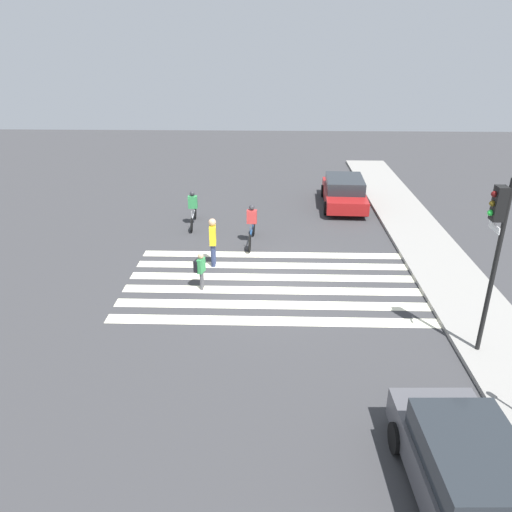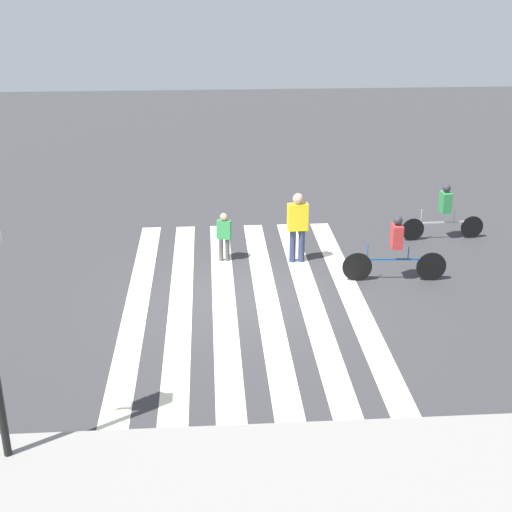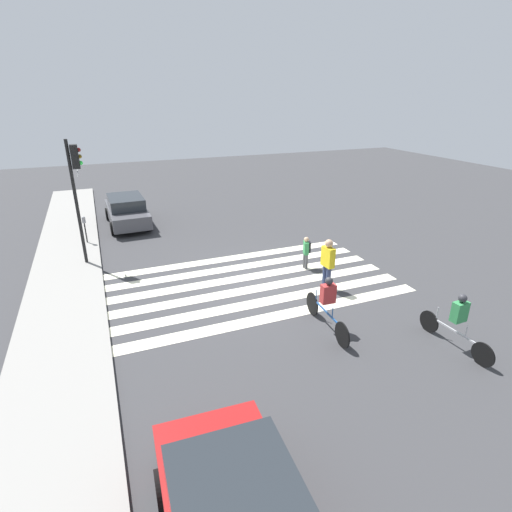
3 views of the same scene
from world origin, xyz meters
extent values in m
plane|color=#38383A|center=(0.00, 0.00, 0.00)|extent=(60.00, 60.00, 0.00)
cube|color=gray|center=(0.00, 6.25, 0.07)|extent=(36.00, 2.50, 0.14)
cube|color=#F2EDCC|center=(-2.46, 0.00, 0.00)|extent=(0.53, 10.00, 0.01)
cube|color=#F2EDCC|center=(-1.48, 0.00, 0.00)|extent=(0.53, 10.00, 0.01)
cube|color=#F2EDCC|center=(-0.49, 0.00, 0.00)|extent=(0.53, 10.00, 0.01)
cube|color=#F2EDCC|center=(0.49, 0.00, 0.00)|extent=(0.53, 10.00, 0.01)
cube|color=#F2EDCC|center=(1.48, 0.00, 0.00)|extent=(0.53, 10.00, 0.01)
cube|color=#F2EDCC|center=(2.46, 0.00, 0.00)|extent=(0.53, 10.00, 0.01)
cylinder|color=black|center=(3.95, 5.52, 2.42)|extent=(0.12, 0.12, 4.84)
cube|color=black|center=(3.95, 5.31, 4.22)|extent=(0.32, 0.26, 0.84)
cube|color=silver|center=(3.95, 5.31, 3.62)|extent=(0.60, 0.02, 0.16)
sphere|color=#590F0F|center=(3.95, 5.15, 4.45)|extent=(0.15, 0.15, 0.15)
sphere|color=#59470F|center=(3.95, 5.15, 4.22)|extent=(0.15, 0.15, 0.15)
sphere|color=#26D83F|center=(3.95, 5.15, 3.99)|extent=(0.15, 0.15, 0.15)
cylinder|color=navy|center=(-1.56, -2.15, 0.44)|extent=(0.16, 0.16, 0.87)
cylinder|color=navy|center=(-1.33, -2.15, 0.44)|extent=(0.16, 0.16, 0.87)
cube|color=yellow|center=(-1.45, -2.15, 1.22)|extent=(0.53, 0.27, 0.69)
sphere|color=tan|center=(-1.45, -2.15, 1.70)|extent=(0.27, 0.27, 0.27)
cylinder|color=#4C4C51|center=(0.33, -2.35, 0.31)|extent=(0.12, 0.12, 0.61)
cylinder|color=#4C4C51|center=(0.49, -2.35, 0.31)|extent=(0.12, 0.12, 0.61)
cube|color=#338C4C|center=(0.41, -2.35, 0.86)|extent=(0.39, 0.27, 0.49)
sphere|color=tan|center=(0.41, -2.35, 1.20)|extent=(0.19, 0.19, 0.19)
cube|color=black|center=(0.46, -2.49, 0.86)|extent=(0.29, 0.20, 0.41)
cylinder|color=black|center=(-4.84, -3.46, 0.32)|extent=(0.64, 0.07, 0.64)
cylinder|color=black|center=(-6.54, -3.54, 0.32)|extent=(0.64, 0.07, 0.64)
cube|color=#B2B2B7|center=(-5.69, -3.50, 0.49)|extent=(1.45, 0.10, 0.04)
cylinder|color=#B2B2B7|center=(-5.99, -3.52, 0.65)|extent=(0.03, 0.03, 0.32)
cylinder|color=#B2B2B7|center=(-5.05, -3.47, 0.69)|extent=(0.03, 0.03, 0.40)
cube|color=#338C4C|center=(-5.69, -3.50, 1.09)|extent=(0.26, 0.41, 0.55)
sphere|color=#333338|center=(-5.69, -3.50, 1.48)|extent=(0.22, 0.22, 0.22)
cylinder|color=black|center=(-2.75, -0.86, 0.36)|extent=(0.72, 0.08, 0.72)
cylinder|color=black|center=(-4.54, -0.76, 0.36)|extent=(0.72, 0.08, 0.72)
cube|color=#1E4C8C|center=(-3.64, -0.81, 0.56)|extent=(1.52, 0.12, 0.04)
cylinder|color=#1E4C8C|center=(-3.96, -0.79, 0.72)|extent=(0.03, 0.03, 0.32)
cylinder|color=#1E4C8C|center=(-2.97, -0.85, 0.76)|extent=(0.03, 0.03, 0.40)
cube|color=#B73333|center=(-3.64, -0.81, 1.15)|extent=(0.26, 0.41, 0.55)
sphere|color=#333338|center=(-3.64, -0.81, 1.55)|extent=(0.22, 0.22, 0.22)
cube|color=maroon|center=(-8.70, 3.60, 0.55)|extent=(4.75, 2.14, 0.59)
cube|color=#23282D|center=(-8.70, 3.60, 1.14)|extent=(2.64, 1.89, 0.58)
cylinder|color=black|center=(-7.21, 4.47, 0.32)|extent=(0.65, 0.23, 0.64)
cylinder|color=black|center=(-7.30, 2.59, 0.32)|extent=(0.65, 0.23, 0.64)
cylinder|color=black|center=(-10.10, 4.61, 0.32)|extent=(0.65, 0.23, 0.64)
cylinder|color=black|center=(-10.19, 2.73, 0.32)|extent=(0.65, 0.23, 0.64)
cube|color=#4C4C51|center=(8.82, 3.46, 0.59)|extent=(4.47, 1.92, 0.67)
cube|color=#23282D|center=(8.82, 3.46, 1.21)|extent=(2.48, 1.72, 0.56)
cylinder|color=black|center=(7.42, 4.29, 0.32)|extent=(0.65, 0.22, 0.64)
cylinder|color=black|center=(7.47, 2.55, 0.32)|extent=(0.65, 0.22, 0.64)
camera|label=1|loc=(15.33, -0.10, 7.86)|focal=35.00mm
camera|label=2|loc=(0.78, 14.71, 7.07)|focal=50.00mm
camera|label=3|loc=(-12.05, 4.77, 6.32)|focal=28.00mm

